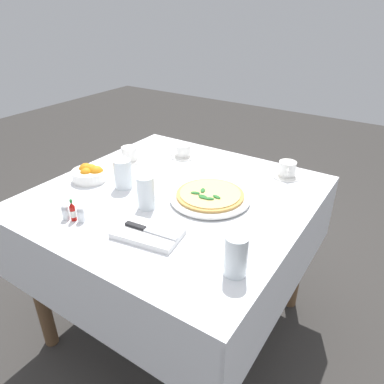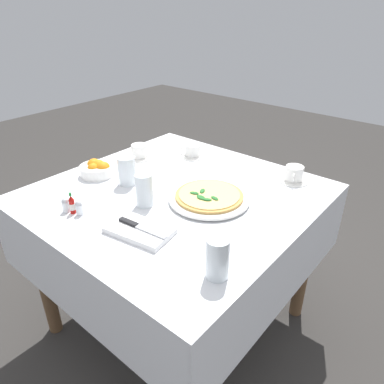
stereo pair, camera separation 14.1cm
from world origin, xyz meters
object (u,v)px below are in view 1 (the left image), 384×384
water_glass_back_corner (123,175)px  napkin_folded (148,233)px  citrus_bowl (90,173)px  pizza (210,194)px  pizza_plate (210,197)px  coffee_cup_right_edge (130,154)px  water_glass_far_right (146,194)px  hot_sauce_bottle (73,212)px  dinner_knife (148,230)px  pepper_shaker (66,213)px  coffee_cup_near_right (183,151)px  coffee_cup_far_left (287,170)px  salt_shaker (81,215)px  water_glass_left_edge (236,257)px

water_glass_back_corner → napkin_folded: water_glass_back_corner is taller
citrus_bowl → pizza: bearing=13.8°
pizza_plate → coffee_cup_right_edge: bearing=167.0°
water_glass_back_corner → water_glass_far_right: (0.19, -0.08, 0.00)m
pizza_plate → pizza: 0.01m
hot_sauce_bottle → dinner_knife: bearing=13.9°
water_glass_back_corner → citrus_bowl: (-0.17, -0.03, -0.02)m
pepper_shaker → hot_sauce_bottle: bearing=19.7°
napkin_folded → pepper_shaker: size_ratio=4.23×
coffee_cup_near_right → coffee_cup_far_left: coffee_cup_far_left is taller
hot_sauce_bottle → salt_shaker: bearing=19.7°
citrus_bowl → hot_sauce_bottle: 0.33m
coffee_cup_right_edge → coffee_cup_near_right: (0.19, 0.18, -0.00)m
citrus_bowl → dinner_knife: bearing=-21.6°
pizza → coffee_cup_far_left: (0.17, 0.37, 0.01)m
water_glass_far_right → coffee_cup_right_edge: bearing=139.8°
pizza_plate → salt_shaker: (-0.30, -0.38, 0.01)m
coffee_cup_near_right → hot_sauce_bottle: size_ratio=1.59×
dinner_knife → citrus_bowl: citrus_bowl is taller
citrus_bowl → hot_sauce_bottle: size_ratio=1.81×
pizza_plate → salt_shaker: salt_shaker is taller
coffee_cup_near_right → napkin_folded: bearing=-65.1°
water_glass_back_corner → coffee_cup_near_right: bearing=87.4°
pizza → napkin_folded: size_ratio=1.10×
napkin_folded → water_glass_back_corner: bearing=135.4°
water_glass_back_corner → pizza: bearing=16.0°
pizza → coffee_cup_right_edge: (-0.52, 0.12, 0.01)m
water_glass_left_edge → dinner_knife: water_glass_left_edge is taller
pizza_plate → coffee_cup_near_right: coffee_cup_near_right is taller
pizza → pepper_shaker: bearing=-131.7°
coffee_cup_far_left → coffee_cup_near_right: bearing=-172.6°
pizza → dinner_knife: (-0.04, -0.32, -0.00)m
coffee_cup_right_edge → dinner_knife: 0.65m
water_glass_far_right → pepper_shaker: water_glass_far_right is taller
coffee_cup_far_left → water_glass_back_corner: 0.71m
coffee_cup_far_left → citrus_bowl: 0.86m
coffee_cup_right_edge → pepper_shaker: 0.55m
citrus_bowl → pepper_shaker: citrus_bowl is taller
water_glass_far_right → napkin_folded: size_ratio=0.53×
coffee_cup_near_right → hot_sauce_bottle: (0.01, -0.69, 0.01)m
water_glass_left_edge → water_glass_far_right: 0.47m
water_glass_left_edge → citrus_bowl: bearing=166.3°
napkin_folded → pepper_shaker: (-0.31, -0.08, 0.02)m
pizza_plate → coffee_cup_right_edge: coffee_cup_right_edge is taller
coffee_cup_right_edge → water_glass_far_right: (0.36, -0.30, 0.02)m
coffee_cup_far_left → water_glass_back_corner: water_glass_back_corner is taller
pizza_plate → coffee_cup_near_right: size_ratio=2.37×
citrus_bowl → coffee_cup_near_right: bearing=66.5°
pizza_plate → salt_shaker: bearing=-128.2°
water_glass_left_edge → hot_sauce_bottle: water_glass_left_edge is taller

